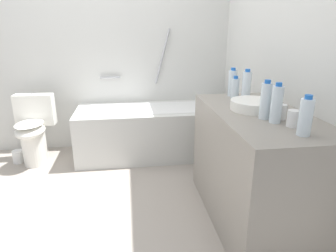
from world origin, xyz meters
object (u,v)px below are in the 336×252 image
object	(u,v)px
drinking_glass_0	(280,112)
water_bottle_1	(306,117)
water_bottle_2	(232,83)
water_bottle_5	(266,101)
sink_faucet	(280,105)
water_bottle_3	(277,104)
toilet_paper_roll	(18,157)
toilet	(33,130)
water_bottle_0	(246,86)
bathtub	(153,130)
water_bottle_4	(235,88)
sink_basin	(254,105)
drinking_glass_1	(293,118)

from	to	relation	value
drinking_glass_0	water_bottle_1	bearing A→B (deg)	-94.49
water_bottle_2	water_bottle_5	size ratio (longest dim) A/B	0.96
sink_faucet	water_bottle_3	distance (m)	0.36
water_bottle_5	drinking_glass_0	bearing A→B (deg)	-13.60
sink_faucet	toilet_paper_roll	distance (m)	2.70
water_bottle_2	water_bottle_3	xyz separation A→B (m)	(0.00, -0.75, 0.00)
water_bottle_2	toilet	bearing A→B (deg)	158.56
water_bottle_5	drinking_glass_0	size ratio (longest dim) A/B	2.60
water_bottle_1	toilet_paper_roll	size ratio (longest dim) A/B	1.61
sink_faucet	water_bottle_0	world-z (taller)	water_bottle_0
bathtub	water_bottle_4	distance (m)	1.25
bathtub	water_bottle_5	distance (m)	1.71
sink_basin	water_bottle_1	world-z (taller)	water_bottle_1
bathtub	toilet	xyz separation A→B (m)	(-1.28, -0.05, 0.07)
sink_faucet	drinking_glass_1	bearing A→B (deg)	-107.60
bathtub	water_bottle_3	distance (m)	1.79
sink_faucet	water_bottle_2	xyz separation A→B (m)	(-0.19, 0.45, 0.09)
water_bottle_0	water_bottle_2	xyz separation A→B (m)	(-0.04, 0.19, -0.01)
water_bottle_1	toilet_paper_roll	xyz separation A→B (m)	(-2.14, 1.74, -0.87)
water_bottle_1	water_bottle_4	distance (m)	0.89
sink_faucet	water_bottle_2	distance (m)	0.50
water_bottle_2	water_bottle_3	world-z (taller)	water_bottle_3
sink_faucet	water_bottle_2	bearing A→B (deg)	113.18
drinking_glass_1	water_bottle_4	bearing A→B (deg)	96.16
water_bottle_4	sink_basin	bearing A→B (deg)	-88.70
bathtub	toilet_paper_roll	distance (m)	1.50
bathtub	sink_basin	world-z (taller)	bathtub
toilet	toilet_paper_roll	distance (m)	0.36
sink_faucet	water_bottle_0	distance (m)	0.32
bathtub	sink_faucet	size ratio (longest dim) A/B	11.05
sink_basin	water_bottle_3	bearing A→B (deg)	-89.02
sink_basin	water_bottle_0	bearing A→B (deg)	80.41
water_bottle_1	water_bottle_5	world-z (taller)	water_bottle_5
sink_basin	water_bottle_2	bearing A→B (deg)	89.98
toilet	water_bottle_3	distance (m)	2.48
water_bottle_1	drinking_glass_1	size ratio (longest dim) A/B	2.26
water_bottle_2	water_bottle_4	world-z (taller)	water_bottle_2
sink_basin	water_bottle_5	bearing A→B (deg)	-96.17
toilet	water_bottle_4	bearing A→B (deg)	67.97
toilet	water_bottle_5	distance (m)	2.41
water_bottle_2	drinking_glass_0	size ratio (longest dim) A/B	2.51
water_bottle_5	water_bottle_3	bearing A→B (deg)	-72.04
water_bottle_0	water_bottle_2	bearing A→B (deg)	102.80
water_bottle_2	water_bottle_4	size ratio (longest dim) A/B	1.29
bathtub	drinking_glass_1	xyz separation A→B (m)	(0.68, -1.64, 0.60)
water_bottle_0	water_bottle_5	size ratio (longest dim) A/B	1.02
sink_faucet	water_bottle_1	xyz separation A→B (m)	(-0.15, -0.53, 0.08)
sink_basin	bathtub	bearing A→B (deg)	115.98
water_bottle_1	water_bottle_4	bearing A→B (deg)	93.65
sink_basin	water_bottle_1	xyz separation A→B (m)	(0.05, -0.53, 0.07)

